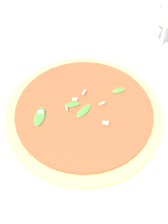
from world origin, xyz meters
TOP-DOWN VIEW (x-y plane):
  - ground_plane at (0.00, 0.00)m, footprint 6.00×6.00m
  - pizza_arugula_main at (0.02, 0.02)m, footprint 0.35×0.35m

SIDE VIEW (x-z plane):
  - ground_plane at x=0.00m, z-range 0.00..0.00m
  - pizza_arugula_main at x=0.02m, z-range -0.01..0.04m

